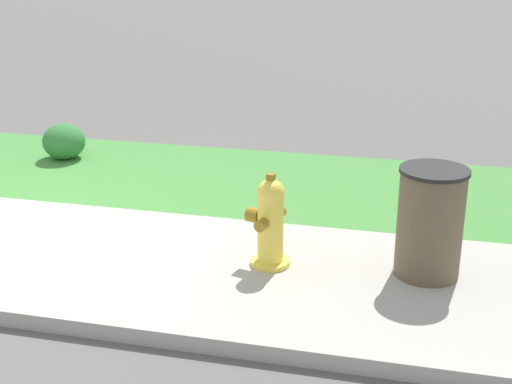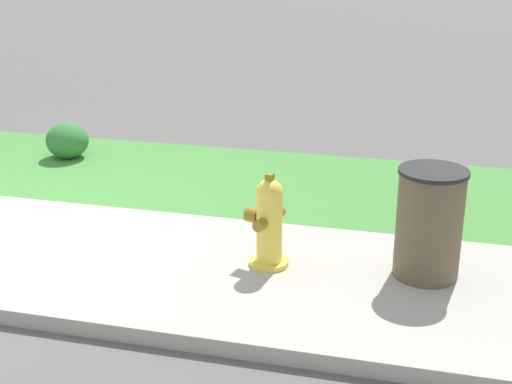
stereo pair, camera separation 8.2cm
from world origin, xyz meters
name	(u,v)px [view 2 (the right image)]	position (x,y,z in m)	size (l,w,h in m)	color
grass_verge	(95,167)	(0.00, 2.14, 0.00)	(18.00, 2.22, 0.01)	#47893D
fire_hydrant_by_grass_verge	(269,222)	(2.51, 0.17, 0.37)	(0.37, 0.40, 0.78)	yellow
trash_bin	(429,224)	(3.73, 0.29, 0.44)	(0.52, 0.52, 0.87)	brown
shrub_bush_mid_verge	(67,141)	(-0.47, 2.41, 0.21)	(0.49, 0.49, 0.42)	#337538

